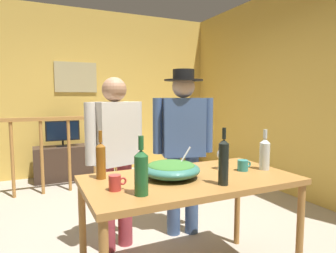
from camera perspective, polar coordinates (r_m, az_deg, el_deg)
name	(u,v)px	position (r m, az deg, el deg)	size (l,w,h in m)	color
ground_plane	(135,242)	(2.96, -6.40, -21.23)	(7.33, 7.33, 0.00)	#9E9384
back_wall	(82,92)	(5.39, -16.24, 6.35)	(4.81, 0.10, 2.84)	gold
side_wall_right	(270,92)	(4.66, 19.09, 6.38)	(0.10, 4.23, 2.84)	gold
framed_picture	(76,77)	(5.32, -17.37, 9.07)	(0.69, 0.03, 0.51)	tan
stair_railing	(58,146)	(4.40, -20.52, -3.54)	(2.60, 0.10, 1.12)	#9E6B33
tv_console	(64,163)	(5.11, -19.52, -6.65)	(0.90, 0.40, 0.55)	#38281E
flat_screen_tv	(63,131)	(4.99, -19.68, -0.89)	(0.52, 0.12, 0.42)	black
serving_table	(190,188)	(2.10, 4.35, -11.75)	(1.45, 0.77, 0.79)	#9E6B33
salad_bowl	(171,169)	(2.04, 0.64, -8.16)	(0.40, 0.40, 0.21)	#337060
wine_glass	(222,155)	(2.30, 10.42, -5.51)	(0.08, 0.08, 0.16)	silver
wine_bottle_dark	(224,161)	(1.89, 10.69, -6.58)	(0.06, 0.06, 0.36)	black
wine_bottle_clear	(265,153)	(2.37, 18.16, -4.93)	(0.08, 0.08, 0.31)	silver
wine_bottle_amber	(101,160)	(2.05, -12.85, -6.26)	(0.06, 0.06, 0.33)	brown
wine_bottle_green	(141,171)	(1.68, -5.19, -8.61)	(0.08, 0.08, 0.34)	#1E5628
mug_red	(115,183)	(1.80, -10.15, -10.64)	(0.11, 0.07, 0.09)	#B7332D
mug_teal	(243,165)	(2.30, 14.29, -7.29)	(0.12, 0.08, 0.08)	teal
person_standing_left	(115,151)	(2.61, -10.14, -4.64)	(0.53, 0.31, 1.51)	#9E3842
person_standing_right	(183,138)	(2.83, 2.95, -2.31)	(0.57, 0.37, 1.60)	#3D5684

